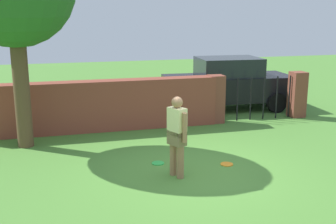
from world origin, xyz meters
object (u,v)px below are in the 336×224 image
Objects in this scene: car at (228,83)px; person at (177,133)px; frisbee_orange at (227,164)px; frisbee_green at (158,163)px.

person is at bearing -118.92° from car.
car is at bearing -56.20° from person.
person is 6.28m from car.
frisbee_orange is at bearing -109.85° from car.
frisbee_orange is (-2.10, -4.98, -0.85)m from car.
car reaches higher than frisbee_green.
person is at bearing -164.00° from frisbee_orange.
frisbee_green is 1.00× the size of frisbee_orange.
frisbee_green is (-3.51, -4.53, -0.85)m from car.
person reaches higher than frisbee_green.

